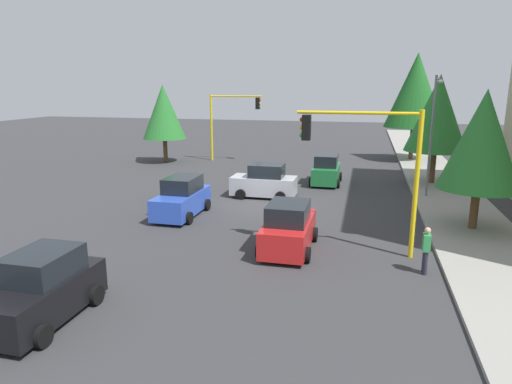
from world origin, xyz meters
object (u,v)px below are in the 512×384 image
at_px(tree_roadside_far, 416,90).
at_px(car_black, 42,290).
at_px(tree_opposite_side, 164,112).
at_px(car_red, 289,228).
at_px(street_lamp_curbside, 433,124).
at_px(car_blue, 182,198).
at_px(traffic_signal_near_left, 368,153).
at_px(pedestrian_crossing, 426,249).
at_px(tree_roadside_near, 482,140).
at_px(tree_roadside_mid, 438,113).
at_px(traffic_signal_far_right, 231,114).
at_px(car_silver, 264,182).
at_px(car_green, 326,171).

xyz_separation_m(tree_roadside_far, car_black, (31.40, -12.47, -5.13)).
distance_m(tree_opposite_side, car_red, 23.17).
xyz_separation_m(street_lamp_curbside, car_blue, (6.37, -12.47, -3.45)).
xyz_separation_m(traffic_signal_near_left, car_black, (7.40, -8.66, -3.08)).
relative_size(car_blue, pedestrian_crossing, 2.40).
distance_m(tree_roadside_near, tree_roadside_mid, 10.03).
xyz_separation_m(tree_opposite_side, car_blue, (14.76, 7.73, -3.37)).
bearing_deg(tree_roadside_mid, traffic_signal_far_right, -110.91).
height_order(car_black, pedestrian_crossing, car_black).
distance_m(traffic_signal_near_left, tree_roadside_mid, 14.67).
distance_m(traffic_signal_near_left, pedestrian_crossing, 4.03).
height_order(traffic_signal_near_left, pedestrian_crossing, traffic_signal_near_left).
bearing_deg(street_lamp_curbside, tree_roadside_near, 13.05).
distance_m(tree_roadside_near, pedestrian_crossing, 6.91).
distance_m(traffic_signal_near_left, car_red, 4.24).
relative_size(tree_opposite_side, tree_roadside_near, 1.03).
bearing_deg(pedestrian_crossing, tree_opposite_side, -136.00).
bearing_deg(car_silver, car_blue, -33.93).
bearing_deg(traffic_signal_near_left, car_green, -168.55).
xyz_separation_m(traffic_signal_far_right, traffic_signal_near_left, (20.00, 11.39, -0.06)).
height_order(traffic_signal_far_right, pedestrian_crossing, traffic_signal_far_right).
height_order(traffic_signal_near_left, tree_roadside_mid, tree_roadside_mid).
relative_size(car_green, car_silver, 0.98).
height_order(tree_opposite_side, car_red, tree_opposite_side).
bearing_deg(car_red, tree_roadside_far, 164.57).
bearing_deg(tree_roadside_far, pedestrian_crossing, -3.74).
xyz_separation_m(traffic_signal_near_left, car_red, (0.31, -2.90, -3.08)).
distance_m(traffic_signal_far_right, pedestrian_crossing, 25.60).
relative_size(traffic_signal_near_left, car_blue, 1.38).
distance_m(street_lamp_curbside, car_red, 12.31).
height_order(tree_roadside_near, car_black, tree_roadside_near).
relative_size(tree_roadside_mid, car_blue, 1.76).
xyz_separation_m(street_lamp_curbside, car_silver, (1.61, -9.27, -3.45)).
bearing_deg(tree_roadside_mid, car_green, -78.26).
relative_size(traffic_signal_near_left, tree_roadside_near, 0.89).
distance_m(street_lamp_curbside, tree_roadside_far, 14.49).
bearing_deg(car_silver, car_green, 144.93).
distance_m(tree_roadside_near, car_blue, 14.17).
distance_m(traffic_signal_near_left, tree_opposite_side, 24.55).
relative_size(traffic_signal_far_right, car_green, 1.54).
bearing_deg(traffic_signal_far_right, tree_roadside_mid, 69.09).
xyz_separation_m(tree_opposite_side, car_red, (18.31, 13.79, -3.37)).
height_order(car_green, car_silver, same).
bearing_deg(traffic_signal_far_right, pedestrian_crossing, 32.19).
distance_m(tree_opposite_side, car_silver, 15.19).
xyz_separation_m(car_silver, pedestrian_crossing, (9.50, 7.90, 0.01)).
xyz_separation_m(car_red, pedestrian_crossing, (1.19, 5.04, 0.01)).
distance_m(tree_roadside_far, tree_opposite_side, 21.43).
relative_size(tree_roadside_far, tree_roadside_mid, 1.28).
xyz_separation_m(tree_roadside_far, car_green, (11.43, -6.36, -5.13)).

